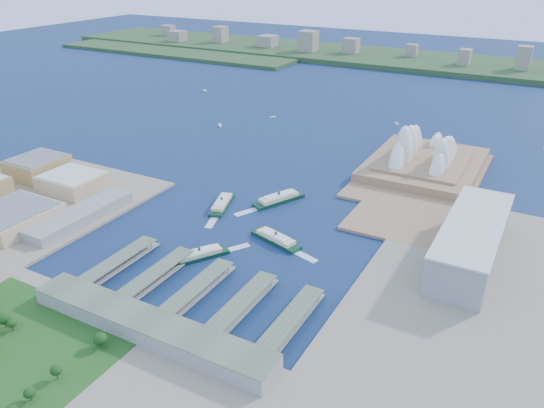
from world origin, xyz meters
The scene contains 19 objects.
ground centered at (0.00, 0.00, 0.00)m, with size 3000.00×3000.00×0.00m, color #0E1F41.
south_land centered at (0.00, -210.00, 1.50)m, with size 720.00×180.00×3.00m, color gray.
east_land centered at (240.00, -50.00, 1.50)m, with size 240.00×500.00×3.00m, color gray.
peninsula centered at (107.50, 260.00, 1.50)m, with size 135.00×220.00×3.00m, color #937250.
far_shore centered at (0.00, 980.00, 6.00)m, with size 2200.00×260.00×12.00m, color #2D4926.
opera_house centered at (105.00, 280.00, 32.00)m, with size 134.00×180.00×58.00m, color white, non-canonical shape.
toaster_building centered at (195.00, 80.00, 20.50)m, with size 45.00×155.00×35.00m, color gray.
ferry_wharves centered at (14.00, -75.00, 4.65)m, with size 184.00×90.00×9.30m, color #546048, non-canonical shape.
terminal_building centered at (15.00, -135.00, 9.00)m, with size 200.00×28.00×12.00m, color gray.
park centered at (-60.00, -190.00, 11.00)m, with size 150.00×110.00×16.00m, color #194714, non-canonical shape.
far_skyline centered at (0.00, 960.00, 39.50)m, with size 1900.00×140.00×55.00m, color gray, non-canonical shape.
ferry_a centered at (-59.74, 69.64, 5.25)m, with size 14.14×55.54×10.50m, color #0C3320, non-canonical shape.
ferry_b centered at (-11.16, 109.32, 5.82)m, with size 15.67×61.57×11.64m, color #0C3320, non-canonical shape.
ferry_c centered at (-17.88, -29.33, 5.08)m, with size 13.68×53.72×10.16m, color #0C3320, non-canonical shape.
ferry_d centered at (28.32, 29.44, 5.21)m, with size 14.01×55.06×10.41m, color #0C3320, non-canonical shape.
boat_a centered at (-225.35, 312.49, 1.53)m, with size 3.97×15.88×3.06m, color white, non-canonical shape.
boat_b centered at (-174.09, 393.90, 1.21)m, with size 3.14×8.98×2.42m, color white, non-canonical shape.
boat_d centered at (-381.59, 492.21, 1.21)m, with size 3.15×14.39×2.43m, color white, non-canonical shape.
boat_e centered at (16.96, 456.46, 1.33)m, with size 3.44×10.80×2.65m, color white, non-canonical shape.
Camera 1 is at (236.29, -356.75, 249.08)m, focal length 35.00 mm.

